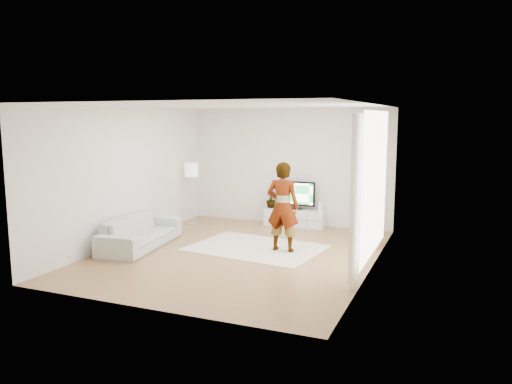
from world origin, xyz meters
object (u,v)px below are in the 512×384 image
at_px(media_console, 295,218).
at_px(sofa, 141,232).
at_px(player, 283,207).
at_px(rug, 256,248).
at_px(floor_lamp, 191,172).
at_px(television, 295,194).

relative_size(media_console, sofa, 0.67).
bearing_deg(sofa, player, -81.34).
relative_size(rug, floor_lamp, 1.69).
bearing_deg(media_console, player, -77.88).
distance_m(media_console, floor_lamp, 2.71).
bearing_deg(player, media_console, -80.18).
xyz_separation_m(television, rug, (-0.09, -2.28, -0.77)).
bearing_deg(player, floor_lamp, -30.20).
xyz_separation_m(media_console, television, (0.00, 0.03, 0.57)).
bearing_deg(rug, player, -1.49).
relative_size(television, rug, 0.38).
bearing_deg(player, sofa, 13.72).
height_order(media_console, floor_lamp, floor_lamp).
xyz_separation_m(sofa, floor_lamp, (-0.12, 2.31, 0.95)).
bearing_deg(television, player, -78.02).
bearing_deg(sofa, television, -43.62).
height_order(player, sofa, player).
bearing_deg(floor_lamp, rug, -33.25).
bearing_deg(media_console, rug, -92.26).
distance_m(rug, sofa, 2.33).
xyz_separation_m(player, sofa, (-2.75, -0.79, -0.57)).
height_order(television, sofa, television).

